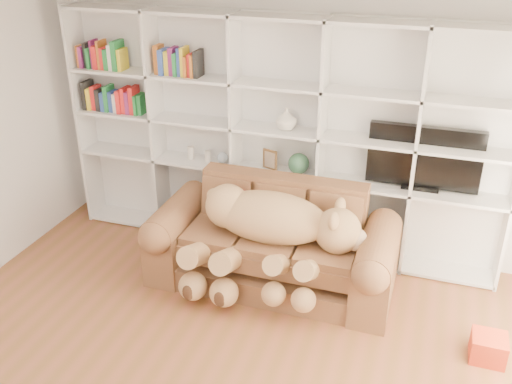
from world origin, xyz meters
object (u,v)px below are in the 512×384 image
(sofa, at_px, (273,248))
(tv, at_px, (424,158))
(teddy_bear, at_px, (268,231))
(gift_box, at_px, (488,348))

(sofa, bearing_deg, tv, 29.25)
(sofa, distance_m, teddy_bear, 0.35)
(gift_box, xyz_separation_m, tv, (-0.70, 1.20, 1.06))
(sofa, xyz_separation_m, tv, (1.24, 0.69, 0.81))
(teddy_bear, height_order, tv, tv)
(sofa, bearing_deg, teddy_bear, -88.25)
(tv, bearing_deg, teddy_bear, -144.30)
(sofa, relative_size, tv, 2.20)
(teddy_bear, bearing_deg, tv, 42.88)
(sofa, height_order, gift_box, sofa)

